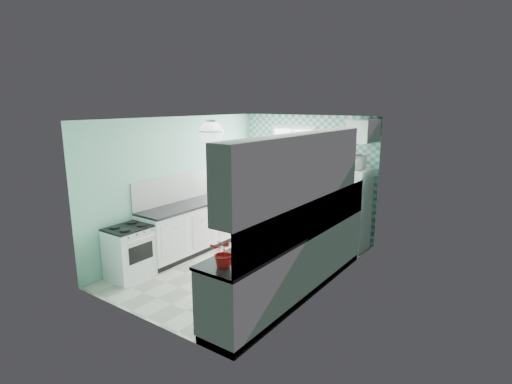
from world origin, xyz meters
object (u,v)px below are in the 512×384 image
Objects in this scene: fridge at (349,209)px; stove at (130,251)px; sink at (330,214)px; potted_plant at (225,253)px; microwave at (352,162)px; fruit_bowl at (240,257)px; ceiling_light at (211,132)px.

fridge reaches higher than stove.
potted_plant is at bearing -90.45° from sink.
microwave is at bearing 54.96° from stove.
sink is 2.72m from potted_plant.
potted_plant is (0.09, -3.79, 0.34)m from fridge.
fruit_bowl is 0.71× the size of potted_plant.
potted_plant is 0.75× the size of microwave.
microwave is at bearing 91.47° from fruit_bowl.
fruit_bowl is (1.20, -0.89, -1.35)m from ceiling_light.
fruit_bowl is (2.40, -0.23, 0.54)m from stove.
ceiling_light is at bearing 28.89° from stove.
ceiling_light is 1.42× the size of fruit_bowl.
ceiling_light is 0.23× the size of fridge.
microwave is (0.00, 0.00, 0.90)m from fridge.
sink is 2.15× the size of fruit_bowl.
potted_plant reaches higher than fruit_bowl.
sink is at bearing 89.92° from potted_plant.
stove is (-2.31, -3.27, -0.34)m from fridge.
sink is (1.20, 1.55, -1.39)m from ceiling_light.
fridge is at bearing 54.96° from stove.
stove is 1.54× the size of sink.
ceiling_light reaches higher than fridge.
fridge is at bearing 56.58° from microwave.
microwave is (-0.09, 1.07, 0.74)m from sink.
fridge is 3.33× the size of microwave.
fridge is 4.46× the size of potted_plant.
sink reaches higher than stove.
ceiling_light is at bearing -109.48° from fridge.
sink is at bearing 89.91° from fruit_bowl.
sink is at bearing 97.22° from microwave.
stove is at bearing -137.84° from sink.
fruit_bowl is 3.58m from microwave.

